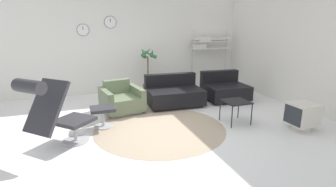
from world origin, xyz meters
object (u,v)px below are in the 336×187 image
side_table (236,103)px  potted_plant (148,76)px  couch_low (174,94)px  couch_second (224,90)px  crt_television (303,115)px  armchair_red (121,100)px  ottoman (103,113)px  lounge_chair (53,109)px  shelf_unit (207,44)px

side_table → potted_plant: potted_plant is taller
couch_low → couch_second: size_ratio=1.24×
crt_television → couch_second: bearing=6.7°
armchair_red → side_table: bearing=134.2°
ottoman → crt_television: 3.72m
lounge_chair → couch_low: lounge_chair is taller
couch_second → crt_television: bearing=100.7°
armchair_red → side_table: 2.49m
lounge_chair → side_table: 3.26m
armchair_red → shelf_unit: 3.39m
ottoman → couch_low: couch_low is taller
couch_second → crt_television: size_ratio=2.11×
couch_low → couch_second: same height
armchair_red → crt_television: (2.99, -2.15, 0.02)m
lounge_chair → crt_television: lounge_chair is taller
ottoman → armchair_red: (0.49, 0.82, -0.03)m
lounge_chair → side_table: lounge_chair is taller
crt_television → shelf_unit: size_ratio=0.30×
armchair_red → shelf_unit: (2.86, 1.47, 1.08)m
armchair_red → couch_low: couch_low is taller
potted_plant → lounge_chair: bearing=-127.6°
lounge_chair → crt_television: 4.30m
lounge_chair → couch_second: bearing=68.0°
crt_television → potted_plant: (-2.01, 3.48, 0.23)m
potted_plant → shelf_unit: size_ratio=0.75×
couch_low → potted_plant: (-0.31, 1.23, 0.24)m
side_table → crt_television: 1.21m
couch_low → side_table: (0.71, -1.57, 0.15)m
armchair_red → couch_second: (2.68, 0.07, 0.00)m
couch_second → ottoman: bearing=18.5°
potted_plant → ottoman: bearing=-124.4°
potted_plant → couch_second: bearing=-36.4°
side_table → shelf_unit: 3.20m
lounge_chair → shelf_unit: bearing=81.7°
ottoman → crt_television: size_ratio=0.87×
ottoman → couch_low: size_ratio=0.33×
lounge_chair → potted_plant: 3.67m
ottoman → shelf_unit: shelf_unit is taller
ottoman → couch_second: bearing=15.7°
ottoman → potted_plant: (1.47, 2.14, 0.22)m
armchair_red → couch_low: (1.29, 0.09, 0.00)m
side_table → shelf_unit: size_ratio=0.28×
ottoman → couch_low: bearing=27.3°
armchair_red → couch_low: size_ratio=0.73×
lounge_chair → armchair_red: bearing=96.8°
lounge_chair → shelf_unit: shelf_unit is taller
lounge_chair → shelf_unit: size_ratio=0.69×
shelf_unit → lounge_chair: bearing=-143.4°
couch_second → shelf_unit: (0.19, 1.40, 1.07)m
couch_low → side_table: size_ratio=2.80×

